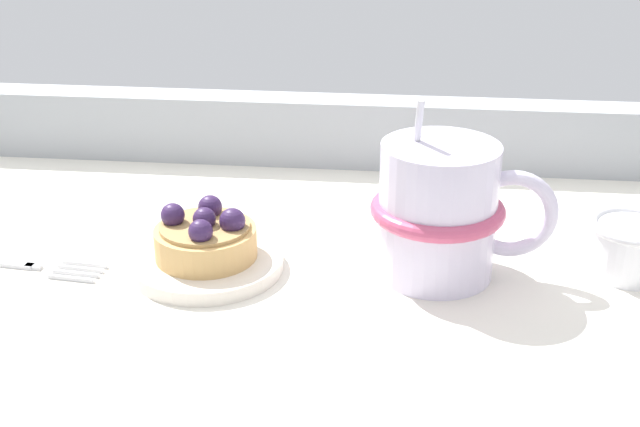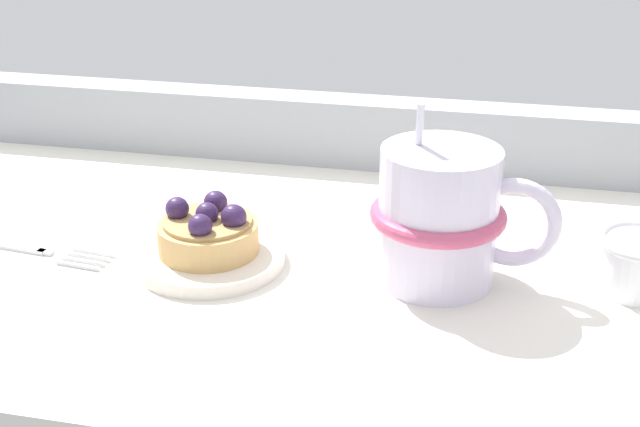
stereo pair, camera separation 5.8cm
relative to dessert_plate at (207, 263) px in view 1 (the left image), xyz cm
name	(u,v)px [view 1 (the left image)]	position (x,y,z in cm)	size (l,w,h in cm)	color
ground_plane	(298,274)	(6.21, 2.77, -2.06)	(79.34, 43.56, 3.16)	silver
window_rail_back	(325,131)	(6.21, 22.62, 2.66)	(77.76, 3.86, 6.28)	#9EA3A8
dessert_plate	(207,263)	(0.00, 0.00, 0.00)	(10.97, 10.97, 1.03)	silver
raspberry_tart	(206,237)	(0.01, 0.01, 2.06)	(7.26, 7.26, 3.89)	tan
coffee_mug	(441,211)	(16.48, 1.19, 4.37)	(12.90, 9.34, 12.90)	silver
dessert_fork	(3,262)	(-14.87, -1.05, -0.18)	(15.90, 3.15, 0.60)	silver
sugar_bowl	(632,247)	(30.00, 2.49, 1.62)	(6.21, 6.21, 3.92)	white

